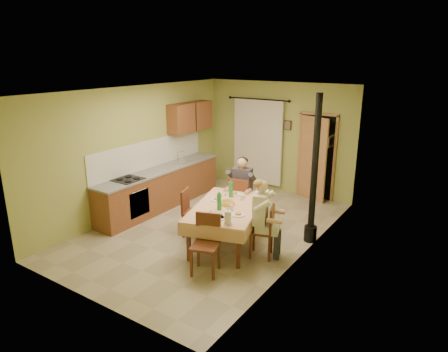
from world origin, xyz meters
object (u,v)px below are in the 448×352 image
Objects in this scene: man_right at (262,210)px; chair_right at (262,241)px; dining_table at (227,225)px; chair_left at (193,221)px; chair_near at (206,256)px; man_far at (242,183)px; chair_far at (241,209)px; stove_flue at (313,190)px.

chair_right is at bearing -90.00° from man_right.
chair_left is (-0.76, -0.06, -0.09)m from dining_table.
chair_right reaches higher than chair_left.
chair_near is 0.71× the size of man_far.
chair_far reaches higher than chair_right.
chair_right is 0.34× the size of stove_flue.
man_right is at bearing -115.04° from stove_flue.
dining_table is 1.06m from chair_far.
stove_flue reaches higher than chair_right.
man_right reaches higher than chair_right.
man_far is at bearing 177.98° from stove_flue.
man_right is (1.08, -1.11, 0.00)m from man_far.
chair_near is 2.26m from man_far.
man_right is (0.77, -0.08, 0.50)m from dining_table.
man_far reaches higher than chair_near.
chair_far is at bearing 90.16° from dining_table.
dining_table is 1.19m from man_far.
stove_flue reaches higher than man_far.
dining_table is at bearing 65.22° from chair_right.
stove_flue reaches higher than chair_near.
chair_near is 1.25m from man_right.
chair_near is at bearing 28.68° from chair_left.
chair_right is 0.68× the size of man_right.
chair_right is (1.09, -1.09, -0.00)m from chair_far.
chair_far is 1.07× the size of chair_left.
man_far reaches higher than chair_left.
man_right reaches higher than chair_left.
chair_far is at bearing -90.00° from man_far.
man_far is (0.45, 1.09, 0.59)m from chair_left.
chair_near is 0.71× the size of man_right.
man_right is at bearing -22.62° from dining_table.
chair_left is at bearing 70.02° from chair_right.
chair_right reaches higher than dining_table.
chair_right is at bearing -56.30° from man_far.
chair_far is 0.72× the size of man_right.
chair_far reaches higher than dining_table.
dining_table is 1.72m from stove_flue.
chair_near is 1.46m from chair_left.
chair_far is 2.17m from chair_near.
stove_flue reaches higher than chair_far.
chair_far reaches higher than chair_near.
man_far and man_right have the same top height.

